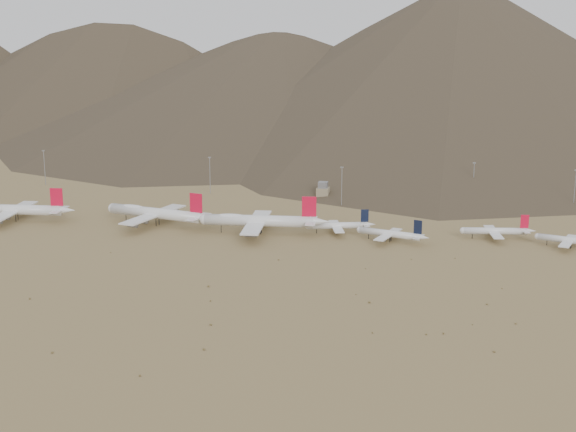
% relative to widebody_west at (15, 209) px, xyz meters
% --- Properties ---
extents(ground, '(3000.00, 3000.00, 0.00)m').
position_rel_widebody_west_xyz_m(ground, '(138.46, -20.23, -7.09)').
color(ground, '#A38654').
rests_on(ground, ground).
extents(mountain_ridge, '(4400.00, 1000.00, 300.00)m').
position_rel_widebody_west_xyz_m(mountain_ridge, '(138.46, 879.77, 142.91)').
color(mountain_ridge, '#4C3F2E').
rests_on(mountain_ridge, ground).
extents(widebody_west, '(69.13, 53.56, 20.57)m').
position_rel_widebody_west_xyz_m(widebody_west, '(0.00, 0.00, 0.00)').
color(widebody_west, white).
rests_on(widebody_west, ground).
extents(widebody_centre, '(71.17, 55.88, 21.44)m').
position_rel_widebody_west_xyz_m(widebody_centre, '(85.96, 8.09, 0.30)').
color(widebody_centre, white).
rests_on(widebody_centre, ground).
extents(widebody_east, '(73.42, 56.87, 21.84)m').
position_rel_widebody_west_xyz_m(widebody_east, '(149.53, 2.49, 0.44)').
color(widebody_east, white).
rests_on(widebody_east, ground).
extents(narrowbody_a, '(39.03, 28.96, 13.27)m').
position_rel_widebody_west_xyz_m(narrowbody_a, '(192.90, 13.75, -2.79)').
color(narrowbody_a, white).
rests_on(narrowbody_a, ground).
extents(narrowbody_b, '(40.31, 29.83, 13.64)m').
position_rel_widebody_west_xyz_m(narrowbody_b, '(223.22, 0.89, -2.66)').
color(narrowbody_b, white).
rests_on(narrowbody_b, ground).
extents(narrowbody_c, '(40.99, 29.91, 13.63)m').
position_rel_widebody_west_xyz_m(narrowbody_c, '(278.85, 19.49, -2.67)').
color(narrowbody_c, white).
rests_on(narrowbody_c, ground).
extents(narrowbody_d, '(38.18, 28.31, 12.97)m').
position_rel_widebody_west_xyz_m(narrowbody_d, '(316.57, 8.26, -2.88)').
color(narrowbody_d, white).
rests_on(narrowbody_d, ground).
extents(control_tower, '(8.00, 8.00, 12.00)m').
position_rel_widebody_west_xyz_m(control_tower, '(168.46, 99.77, -1.77)').
color(control_tower, gray).
rests_on(control_tower, ground).
extents(mast_far_west, '(2.00, 0.60, 25.70)m').
position_rel_widebody_west_xyz_m(mast_far_west, '(-38.56, 105.68, 7.11)').
color(mast_far_west, gray).
rests_on(mast_far_west, ground).
extents(mast_west, '(2.00, 0.60, 25.70)m').
position_rel_widebody_west_xyz_m(mast_west, '(88.68, 102.17, 7.11)').
color(mast_west, gray).
rests_on(mast_west, ground).
extents(mast_centre, '(2.00, 0.60, 25.70)m').
position_rel_widebody_west_xyz_m(mast_centre, '(183.64, 82.61, 7.11)').
color(mast_centre, gray).
rests_on(mast_centre, ground).
extents(mast_east, '(2.00, 0.60, 25.70)m').
position_rel_widebody_west_xyz_m(mast_east, '(266.52, 118.62, 7.11)').
color(mast_east, gray).
rests_on(mast_east, ground).
extents(mast_far_east, '(2.00, 0.60, 25.70)m').
position_rel_widebody_west_xyz_m(mast_far_east, '(328.80, 104.16, 7.11)').
color(mast_far_east, gray).
rests_on(mast_far_east, ground).
extents(desert_scrub, '(414.47, 164.62, 0.90)m').
position_rel_widebody_west_xyz_m(desert_scrub, '(162.25, -120.19, -6.77)').
color(desert_scrub, brown).
rests_on(desert_scrub, ground).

